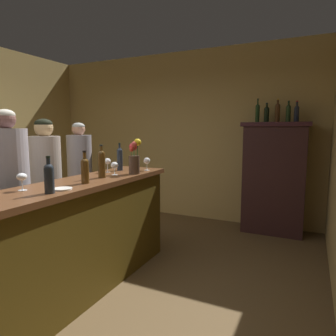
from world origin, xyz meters
TOP-DOWN VIEW (x-y plane):
  - floor at (0.00, 0.00)m, footprint 7.87×7.87m
  - wall_back at (0.00, 3.09)m, footprint 4.96×0.12m
  - bar_counter at (0.26, 0.27)m, footprint 0.59×2.34m
  - display_cabinet at (1.70, 2.77)m, footprint 0.94×0.45m
  - wine_bottle_syrah at (0.37, 0.22)m, footprint 0.07×0.07m
  - wine_bottle_pinot at (0.16, 1.07)m, footprint 0.07×0.07m
  - wine_bottle_merlot at (0.31, 0.54)m, footprint 0.07×0.07m
  - wine_bottle_chardonnay at (0.42, -0.23)m, footprint 0.07×0.07m
  - wine_glass_front at (0.13, 0.87)m, footprint 0.07×0.07m
  - wine_glass_mid at (0.44, 1.20)m, footprint 0.08×0.08m
  - wine_glass_rear at (0.31, 0.74)m, footprint 0.08×0.08m
  - wine_glass_spare at (0.15, -0.25)m, footprint 0.08×0.08m
  - flower_arrangement at (0.46, 0.91)m, footprint 0.15×0.13m
  - cheese_plate at (0.40, -0.08)m, footprint 0.15×0.15m
  - display_bottle_left at (1.43, 2.77)m, footprint 0.06×0.06m
  - display_bottle_midleft at (1.56, 2.77)m, footprint 0.07×0.07m
  - display_bottle_center at (1.71, 2.77)m, footprint 0.07×0.07m
  - display_bottle_midright at (1.85, 2.77)m, footprint 0.07×0.07m
  - display_bottle_right at (1.96, 2.77)m, footprint 0.07×0.07m
  - patron_tall at (-0.56, 0.63)m, footprint 0.35×0.35m
  - patron_in_navy at (-0.85, 1.51)m, footprint 0.35×0.35m
  - patron_in_grey at (-0.41, 0.05)m, footprint 0.37×0.37m

SIDE VIEW (x-z plane):
  - floor at x=0.00m, z-range 0.00..0.00m
  - bar_counter at x=0.26m, z-range 0.00..1.06m
  - display_cabinet at x=1.70m, z-range 0.03..1.67m
  - patron_in_navy at x=-0.85m, z-range 0.08..1.71m
  - patron_tall at x=-0.56m, z-range 0.09..1.74m
  - patron_in_grey at x=-0.41m, z-range 0.08..1.80m
  - cheese_plate at x=0.40m, z-range 1.06..1.07m
  - wine_glass_rear at x=0.31m, z-range 1.09..1.22m
  - wine_glass_spare at x=0.15m, z-range 1.09..1.23m
  - wine_glass_mid at x=0.44m, z-range 1.09..1.24m
  - wine_glass_front at x=0.13m, z-range 1.10..1.26m
  - wine_bottle_chardonnay at x=0.42m, z-range 1.04..1.32m
  - wine_bottle_syrah at x=0.37m, z-range 1.04..1.33m
  - wine_bottle_pinot at x=0.16m, z-range 1.04..1.36m
  - wine_bottle_merlot at x=0.31m, z-range 1.04..1.37m
  - flower_arrangement at x=0.46m, z-range 1.04..1.42m
  - wall_back at x=0.00m, z-range 0.00..2.85m
  - display_bottle_midleft at x=1.56m, z-range 1.62..1.90m
  - display_bottle_right at x=1.96m, z-range 1.62..1.91m
  - display_bottle_midright at x=1.85m, z-range 1.62..1.92m
  - display_bottle_left at x=1.43m, z-range 1.61..1.96m
  - display_bottle_center at x=1.71m, z-range 1.62..1.95m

